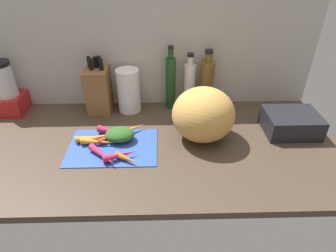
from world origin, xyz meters
The scene contains 21 objects.
ground_plane centered at (0.00, 0.00, -1.50)cm, with size 170.00×80.00×3.00cm, color #47382B.
wall_back centered at (0.00, 38.50, 30.00)cm, with size 170.00×3.00×60.00cm, color #BCB7AD.
cutting_board centered at (-15.01, -3.34, 0.40)cm, with size 38.29×26.66×0.80cm, color #2D51B7.
carrot_0 centered at (-8.94, 6.16, 2.46)cm, with size 3.32×3.32×17.94cm, color orange.
carrot_1 centered at (-10.72, -11.80, 2.45)cm, with size 3.31×3.31×14.09cm, color #B2264C.
carrot_2 centered at (-17.85, -11.56, 2.38)cm, with size 3.16×3.16×16.48cm, color #B2264C.
carrot_3 centered at (-8.01, -13.65, 2.22)cm, with size 2.84×2.84×10.13cm, color orange.
carrot_4 centered at (-21.38, -2.15, 2.21)cm, with size 2.83×2.83×14.85cm, color orange.
carrot_5 centered at (-16.01, 2.58, 2.11)cm, with size 2.62×2.62×14.55cm, color red.
carrot_6 centered at (-24.79, 0.83, 2.24)cm, with size 2.89×2.89×13.88cm, color orange.
carrot_7 centered at (-21.01, 1.41, 2.28)cm, with size 2.97×2.97×17.55cm, color orange.
carrot_8 centered at (-17.99, 5.87, 2.55)cm, with size 3.50×3.50×10.43cm, color #B2264C.
carrot_greens_pile centered at (-12.27, 1.32, 3.53)cm, with size 12.92×9.94×5.47cm, color #2D6023.
winter_squash centered at (24.54, 3.34, 12.03)cm, with size 27.46×26.31×24.07cm, color gold.
knife_block centered at (-25.57, 31.08, 11.83)cm, with size 11.55×17.05×28.44cm.
blender_appliance centered at (-71.80, 29.16, 11.74)cm, with size 14.68×14.68×27.20cm.
paper_towel_roll centered at (-10.33, 29.50, 11.23)cm, with size 11.61×11.61×22.45cm, color white.
bottle_0 centered at (11.28, 31.81, 14.55)cm, with size 5.15×5.15×33.41cm.
bottle_1 centered at (20.89, 31.05, 12.95)cm, with size 5.73×5.73×29.98cm.
bottle_2 centered at (29.89, 32.08, 13.52)cm, with size 7.13×7.13×31.22cm.
dish_rack centered at (66.35, 7.08, 4.75)cm, with size 23.96×19.10×9.50cm, color black.
Camera 1 is at (6.39, -101.89, 75.36)cm, focal length 30.28 mm.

